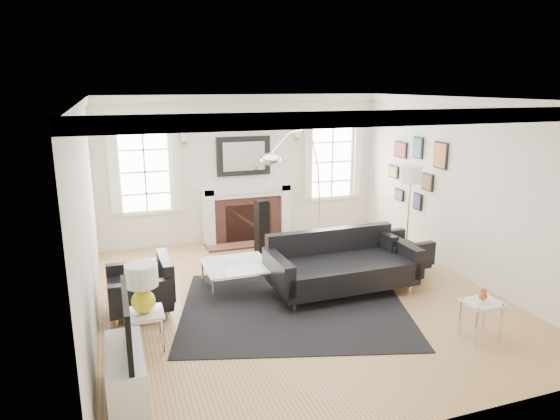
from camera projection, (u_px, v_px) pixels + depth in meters
name	position (u px, v px, depth m)	size (l,w,h in m)	color
floor	(298.00, 296.00, 7.23)	(6.00, 6.00, 0.00)	#9C6D41
back_wall	(243.00, 169.00, 9.64)	(5.50, 0.04, 2.80)	silver
front_wall	(430.00, 281.00, 4.14)	(5.50, 0.04, 2.80)	silver
left_wall	(87.00, 219.00, 6.02)	(0.04, 6.00, 2.80)	silver
right_wall	(464.00, 189.00, 7.75)	(0.04, 6.00, 2.80)	silver
ceiling	(300.00, 99.00, 6.54)	(5.50, 6.00, 0.02)	white
crown_molding	(300.00, 103.00, 6.56)	(5.50, 6.00, 0.12)	white
fireplace	(247.00, 214.00, 9.65)	(1.70, 0.69, 1.11)	white
mantel_mirror	(244.00, 156.00, 9.53)	(1.05, 0.07, 0.75)	black
window_left	(145.00, 171.00, 8.99)	(1.24, 0.15, 1.62)	white
window_right	(332.00, 161.00, 10.16)	(1.24, 0.15, 1.62)	white
gallery_wall	(415.00, 168.00, 8.90)	(0.04, 1.73, 1.29)	black
tv_unit	(126.00, 367.00, 4.82)	(0.35, 1.00, 1.09)	white
area_rug	(294.00, 308.00, 6.83)	(3.04, 2.53, 0.01)	black
sofa	(340.00, 266.00, 7.36)	(2.18, 1.03, 0.71)	black
armchair_left	(144.00, 288.00, 6.65)	(0.84, 0.93, 0.62)	black
armchair_right	(395.00, 252.00, 8.11)	(0.87, 0.95, 0.60)	black
coffee_table	(236.00, 266.00, 7.33)	(0.94, 0.94, 0.42)	silver
side_table_left	(145.00, 320.00, 5.68)	(0.43, 0.43, 0.47)	silver
nesting_table	(482.00, 310.00, 5.95)	(0.43, 0.36, 0.48)	silver
gourd_lamp	(142.00, 285.00, 5.58)	(0.36, 0.36, 0.58)	yellow
orange_vase	(483.00, 295.00, 5.90)	(0.10, 0.10, 0.16)	#B64017
arc_floor_lamp	(297.00, 186.00, 8.68)	(1.65, 1.53, 2.33)	silver
stick_floor_lamp	(411.00, 179.00, 8.15)	(0.34, 0.34, 1.70)	gold
speaker_tower	(262.00, 228.00, 8.89)	(0.20, 0.20, 1.00)	black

